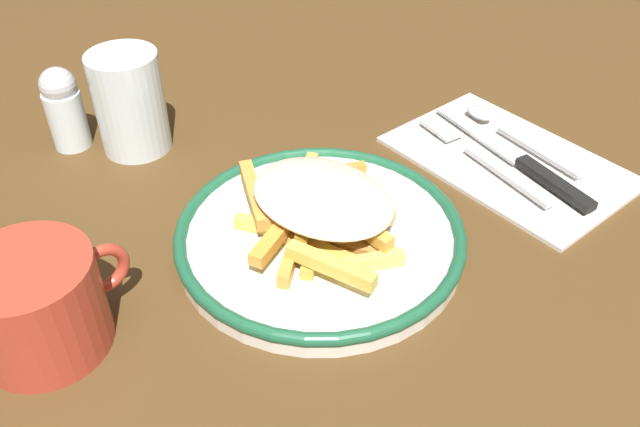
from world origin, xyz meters
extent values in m
plane|color=#4C3319|center=(0.00, 0.00, 0.00)|extent=(2.60, 2.60, 0.00)
cylinder|color=white|center=(0.00, 0.00, 0.01)|extent=(0.24, 0.24, 0.02)
torus|color=#1C5739|center=(0.00, 0.00, 0.02)|extent=(0.25, 0.25, 0.01)
cube|color=#E8B853|center=(0.02, 0.01, 0.02)|extent=(0.07, 0.06, 0.01)
cube|color=gold|center=(-0.04, 0.01, 0.03)|extent=(0.08, 0.05, 0.01)
cube|color=#CB8B3A|center=(-0.03, -0.01, 0.02)|extent=(0.07, 0.06, 0.01)
cube|color=#E8C857|center=(0.00, -0.06, 0.02)|extent=(0.06, 0.03, 0.01)
cube|color=gold|center=(0.00, 0.00, 0.02)|extent=(0.06, 0.06, 0.01)
cube|color=gold|center=(-0.01, 0.00, 0.02)|extent=(0.04, 0.07, 0.01)
cube|color=gold|center=(0.01, 0.00, 0.02)|extent=(0.01, 0.08, 0.01)
cube|color=#F5B757|center=(0.02, 0.03, 0.04)|extent=(0.07, 0.01, 0.01)
cube|color=orange|center=(-0.03, 0.06, 0.04)|extent=(0.05, 0.08, 0.01)
cube|color=gold|center=(-0.03, -0.05, 0.03)|extent=(0.04, 0.08, 0.01)
cube|color=#E7A549|center=(0.03, 0.06, 0.02)|extent=(0.07, 0.05, 0.01)
cube|color=gold|center=(-0.01, 0.01, 0.03)|extent=(0.06, 0.06, 0.01)
cube|color=gold|center=(-0.02, -0.02, 0.02)|extent=(0.04, 0.08, 0.01)
cube|color=gold|center=(0.00, 0.00, 0.03)|extent=(0.09, 0.05, 0.01)
cube|color=#CF8443|center=(-0.02, 0.04, 0.02)|extent=(0.02, 0.06, 0.01)
cube|color=gold|center=(0.00, 0.00, 0.02)|extent=(0.08, 0.07, 0.01)
cube|color=gold|center=(-0.02, -0.02, 0.02)|extent=(0.06, 0.05, 0.01)
cube|color=#E4B64C|center=(-0.03, 0.01, 0.02)|extent=(0.06, 0.08, 0.01)
cube|color=gold|center=(0.02, -0.03, 0.03)|extent=(0.01, 0.07, 0.01)
cube|color=#E8B157|center=(0.02, 0.00, 0.03)|extent=(0.05, 0.09, 0.01)
cube|color=#E4A958|center=(0.04, -0.02, 0.02)|extent=(0.05, 0.07, 0.01)
cube|color=orange|center=(0.05, 0.06, 0.02)|extent=(0.09, 0.04, 0.01)
cube|color=#CA833F|center=(0.01, -0.04, 0.02)|extent=(0.05, 0.06, 0.01)
ellipsoid|color=beige|center=(0.01, 0.01, 0.05)|extent=(0.12, 0.14, 0.02)
cube|color=silver|center=(0.23, -0.03, 0.00)|extent=(0.15, 0.23, 0.01)
cube|color=silver|center=(0.20, -0.05, 0.01)|extent=(0.03, 0.11, 0.01)
cube|color=silver|center=(0.21, 0.05, 0.01)|extent=(0.03, 0.05, 0.00)
cube|color=black|center=(0.22, -0.08, 0.01)|extent=(0.03, 0.09, 0.01)
cube|color=silver|center=(0.23, 0.02, 0.01)|extent=(0.04, 0.12, 0.00)
cube|color=silver|center=(0.25, -0.04, 0.01)|extent=(0.02, 0.10, 0.00)
ellipsoid|color=silver|center=(0.26, 0.04, 0.01)|extent=(0.03, 0.03, 0.01)
cylinder|color=silver|center=(-0.05, 0.24, 0.05)|extent=(0.07, 0.07, 0.10)
cylinder|color=#B23A29|center=(-0.22, 0.05, 0.04)|extent=(0.09, 0.09, 0.08)
torus|color=#B23A29|center=(-0.17, 0.05, 0.04)|extent=(0.04, 0.01, 0.04)
cylinder|color=silver|center=(-0.10, 0.29, 0.03)|extent=(0.04, 0.04, 0.06)
sphere|color=#B7BABF|center=(-0.10, 0.29, 0.07)|extent=(0.04, 0.04, 0.04)
camera|label=1|loc=(-0.27, -0.33, 0.39)|focal=37.45mm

